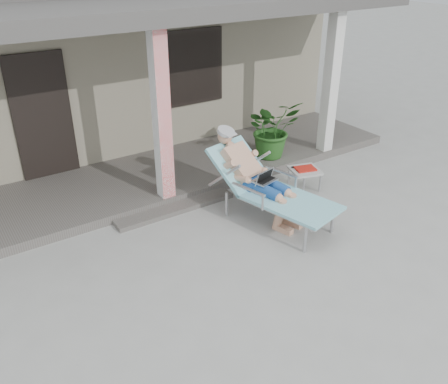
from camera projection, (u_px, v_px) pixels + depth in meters
ground at (244, 269)px, 6.15m from camera, size 60.00×60.00×0.00m
house at (69, 54)px, 10.17m from camera, size 10.40×5.40×3.30m
porch_deck at (144, 180)px, 8.33m from camera, size 10.00×2.00×0.15m
porch_overhang at (132, 17)px, 7.03m from camera, size 10.00×2.30×2.85m
porch_step at (176, 208)px, 7.50m from camera, size 2.00×0.30×0.07m
lounger at (263, 167)px, 6.96m from camera, size 1.24×2.19×1.38m
side_table at (305, 171)px, 7.97m from camera, size 0.59×0.59×0.42m
potted_palm at (272, 128)px, 8.84m from camera, size 1.10×0.98×1.10m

